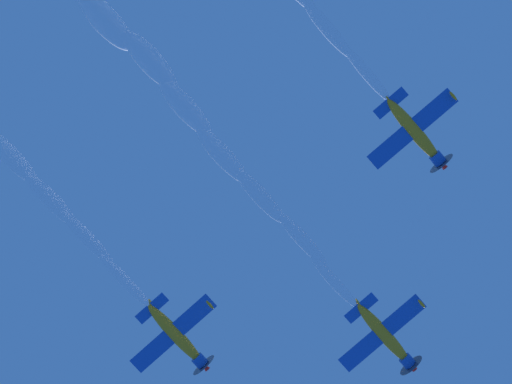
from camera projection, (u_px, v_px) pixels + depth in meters
The scene contains 4 objects.
airplane_lead at pixel (386, 336), 89.22m from camera, with size 8.03×8.76×3.07m.
airplane_left_wingman at pixel (177, 336), 89.28m from camera, with size 8.03×8.73×2.93m.
airplane_right_wingman at pixel (416, 133), 86.79m from camera, with size 7.99×8.77×2.78m.
smoke_trail_lead at pixel (129, 45), 84.43m from camera, with size 42.66×22.16×3.99m.
Camera 1 is at (-30.28, -0.67, 1.63)m, focal length 70.77 mm.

